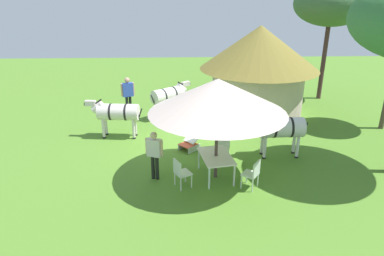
# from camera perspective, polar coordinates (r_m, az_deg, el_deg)

# --- Properties ---
(ground_plane) EXTENTS (36.00, 36.00, 0.00)m
(ground_plane) POSITION_cam_1_polar(r_m,az_deg,el_deg) (13.30, -1.71, -2.61)
(ground_plane) COLOR #507F29
(thatched_hut) EXTENTS (5.41, 5.41, 4.01)m
(thatched_hut) POSITION_cam_1_polar(r_m,az_deg,el_deg) (16.50, 10.83, 10.10)
(thatched_hut) COLOR beige
(thatched_hut) RESTS_ON ground_plane
(shade_umbrella) EXTENTS (4.06, 4.06, 3.14)m
(shade_umbrella) POSITION_cam_1_polar(r_m,az_deg,el_deg) (10.07, 4.22, 5.24)
(shade_umbrella) COLOR #503938
(shade_umbrella) RESTS_ON ground_plane
(patio_dining_table) EXTENTS (1.55, 1.13, 0.74)m
(patio_dining_table) POSITION_cam_1_polar(r_m,az_deg,el_deg) (10.80, 3.93, -4.88)
(patio_dining_table) COLOR silver
(patio_dining_table) RESTS_ON ground_plane
(patio_chair_near_hut) EXTENTS (0.59, 0.58, 0.90)m
(patio_chair_near_hut) POSITION_cam_1_polar(r_m,az_deg,el_deg) (10.29, -1.89, -7.13)
(patio_chair_near_hut) COLOR silver
(patio_chair_near_hut) RESTS_ON ground_plane
(patio_chair_near_lawn) EXTENTS (0.60, 0.60, 0.90)m
(patio_chair_near_lawn) POSITION_cam_1_polar(r_m,az_deg,el_deg) (10.38, 9.91, -7.19)
(patio_chair_near_lawn) COLOR silver
(patio_chair_near_lawn) RESTS_ON ground_plane
(patio_chair_east_end) EXTENTS (0.53, 0.54, 0.90)m
(patio_chair_east_end) POSITION_cam_1_polar(r_m,az_deg,el_deg) (11.96, 5.07, -2.87)
(patio_chair_east_end) COLOR silver
(patio_chair_east_end) RESTS_ON ground_plane
(guest_beside_umbrella) EXTENTS (0.33, 0.54, 1.57)m
(guest_beside_umbrella) POSITION_cam_1_polar(r_m,az_deg,el_deg) (10.60, -6.17, -3.78)
(guest_beside_umbrella) COLOR black
(guest_beside_umbrella) RESTS_ON ground_plane
(standing_watcher) EXTENTS (0.38, 0.59, 1.76)m
(standing_watcher) POSITION_cam_1_polar(r_m,az_deg,el_deg) (16.37, -10.42, 5.72)
(standing_watcher) COLOR black
(standing_watcher) RESTS_ON ground_plane
(striped_lounge_chair) EXTENTS (0.94, 0.95, 0.60)m
(striped_lounge_chair) POSITION_cam_1_polar(r_m,az_deg,el_deg) (12.79, -0.30, -2.41)
(striped_lounge_chair) COLOR #D35239
(striped_lounge_chair) RESTS_ON ground_plane
(zebra_nearest_camera) EXTENTS (0.71, 2.20, 1.60)m
(zebra_nearest_camera) POSITION_cam_1_polar(r_m,az_deg,el_deg) (12.33, 14.15, 0.00)
(zebra_nearest_camera) COLOR silver
(zebra_nearest_camera) RESTS_ON ground_plane
(zebra_by_umbrella) EXTENTS (0.79, 2.26, 1.56)m
(zebra_by_umbrella) POSITION_cam_1_polar(r_m,az_deg,el_deg) (13.89, -12.16, 2.50)
(zebra_by_umbrella) COLOR silver
(zebra_by_umbrella) RESTS_ON ground_plane
(zebra_toward_hut) EXTENTS (1.55, 1.83, 1.57)m
(zebra_toward_hut) POSITION_cam_1_polar(r_m,az_deg,el_deg) (15.82, -3.78, 5.37)
(zebra_toward_hut) COLOR silver
(zebra_toward_hut) RESTS_ON ground_plane
(acacia_tree_left_background) EXTENTS (3.64, 3.64, 5.91)m
(acacia_tree_left_background) POSITION_cam_1_polar(r_m,az_deg,el_deg) (19.33, 21.82, 18.29)
(acacia_tree_left_background) COLOR #4B2E2F
(acacia_tree_left_background) RESTS_ON ground_plane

